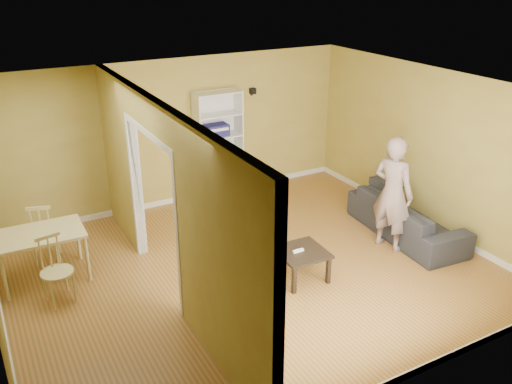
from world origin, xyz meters
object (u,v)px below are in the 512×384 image
coffee_table (301,255)px  chair_far (44,231)px  dining_table (40,238)px  chair_near (57,271)px  bookshelf (217,146)px  person (394,184)px  sofa (407,212)px

coffee_table → chair_far: chair_far is taller
dining_table → chair_near: bearing=-83.6°
bookshelf → chair_near: bearing=-147.2°
dining_table → chair_near: 0.69m
person → bookshelf: 3.35m
bookshelf → chair_near: size_ratio=2.21×
dining_table → chair_far: size_ratio=1.23×
sofa → dining_table: (-5.30, 1.42, 0.23)m
coffee_table → chair_near: 3.21m
bookshelf → coffee_table: 3.21m
sofa → dining_table: size_ratio=1.89×
person → dining_table: size_ratio=1.83×
dining_table → chair_far: (0.12, 0.56, -0.17)m
coffee_table → dining_table: size_ratio=0.57×
bookshelf → dining_table: bookshelf is taller
chair_near → chair_far: chair_far is taller
coffee_table → chair_far: 3.75m
chair_near → chair_far: bearing=76.7°
person → chair_near: size_ratio=2.31×
chair_near → bookshelf: bearing=21.6°
sofa → bookshelf: bearing=39.4°
sofa → person: size_ratio=1.03×
coffee_table → dining_table: (-3.11, 1.70, 0.27)m
sofa → bookshelf: 3.53m
bookshelf → coffee_table: (-0.21, -3.14, -0.63)m
coffee_table → person: bearing=4.3°
chair_near → person: bearing=-22.2°
chair_far → chair_near: bearing=105.1°
chair_far → coffee_table: bearing=160.1°
person → chair_far: person is taller
person → dining_table: 5.06m
sofa → coffee_table: (-2.19, -0.28, -0.04)m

